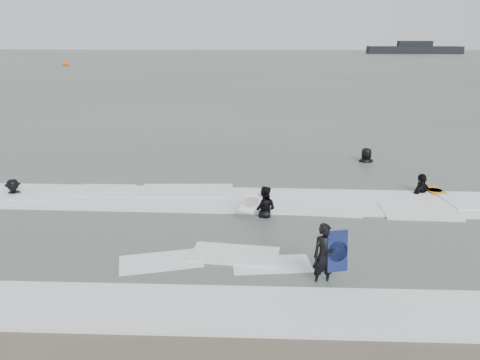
# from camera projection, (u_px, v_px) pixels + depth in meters

# --- Properties ---
(ground) EXTENTS (320.00, 320.00, 0.00)m
(ground) POSITION_uv_depth(u_px,v_px,m) (227.00, 295.00, 10.31)
(ground) COLOR brown
(ground) RESTS_ON ground
(sea) EXTENTS (320.00, 320.00, 0.00)m
(sea) POSITION_uv_depth(u_px,v_px,m) (263.00, 64.00, 86.49)
(sea) COLOR #47544C
(sea) RESTS_ON ground
(surfer_centre) EXTENTS (0.63, 0.49, 1.52)m
(surfer_centre) POSITION_uv_depth(u_px,v_px,m) (323.00, 284.00, 10.75)
(surfer_centre) COLOR black
(surfer_centre) RESTS_ON ground
(surfer_wading) EXTENTS (0.91, 0.80, 1.58)m
(surfer_wading) POSITION_uv_depth(u_px,v_px,m) (264.00, 217.00, 14.69)
(surfer_wading) COLOR black
(surfer_wading) RESTS_ON ground
(surfer_breaker) EXTENTS (1.07, 0.80, 1.48)m
(surfer_breaker) POSITION_uv_depth(u_px,v_px,m) (14.00, 196.00, 16.58)
(surfer_breaker) COLOR black
(surfer_breaker) RESTS_ON ground
(surfer_right_near) EXTENTS (1.16, 1.08, 1.91)m
(surfer_right_near) POSITION_uv_depth(u_px,v_px,m) (421.00, 194.00, 16.84)
(surfer_right_near) COLOR black
(surfer_right_near) RESTS_ON ground
(surfer_right_far) EXTENTS (0.96, 0.68, 1.85)m
(surfer_right_far) POSITION_uv_depth(u_px,v_px,m) (366.00, 163.00, 20.81)
(surfer_right_far) COLOR black
(surfer_right_far) RESTS_ON ground
(surf_foam) EXTENTS (30.03, 9.06, 0.09)m
(surf_foam) POSITION_uv_depth(u_px,v_px,m) (237.00, 227.00, 13.82)
(surf_foam) COLOR white
(surf_foam) RESTS_ON ground
(bodyboards) EXTENTS (7.27, 7.34, 1.25)m
(bodyboards) POSITION_uv_depth(u_px,v_px,m) (347.00, 210.00, 13.93)
(bodyboards) COLOR #0E1845
(bodyboards) RESTS_ON ground
(buoy) EXTENTS (1.00, 1.00, 1.65)m
(buoy) POSITION_uv_depth(u_px,v_px,m) (65.00, 64.00, 82.58)
(buoy) COLOR #D35709
(buoy) RESTS_ON ground
(vessel_horizon) EXTENTS (25.91, 4.63, 3.52)m
(vessel_horizon) POSITION_uv_depth(u_px,v_px,m) (414.00, 49.00, 131.80)
(vessel_horizon) COLOR black
(vessel_horizon) RESTS_ON ground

